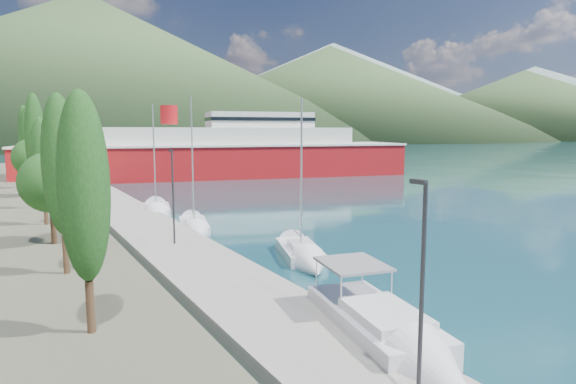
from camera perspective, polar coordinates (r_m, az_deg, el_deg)
ground at (r=138.30m, az=-22.67°, el=3.41°), size 1400.00×1400.00×0.00m
quay at (r=44.49m, az=-18.11°, el=-3.00°), size 5.00×88.00×0.80m
hills_far at (r=658.27m, az=-16.65°, el=13.07°), size 1480.00×900.00×180.00m
hills_near at (r=408.37m, az=-13.84°, el=12.89°), size 1010.00×520.00×115.00m
tree_row at (r=49.65m, az=-27.60°, el=3.90°), size 4.25×64.98×11.09m
lamp_posts at (r=33.13m, az=-14.26°, el=0.15°), size 0.15×48.27×6.06m
motor_cruiser at (r=17.88m, az=12.73°, el=-17.72°), size 4.64×9.88×3.51m
sailboat_near at (r=29.48m, az=2.19°, el=-8.01°), size 4.64×7.94×10.94m
sailboat_mid at (r=38.55m, az=-10.89°, el=-4.49°), size 4.12×8.35×11.62m
sailboat_far at (r=46.60m, az=-15.31°, el=-2.53°), size 4.31×8.26×11.60m
ferry at (r=85.22m, az=-7.58°, el=4.46°), size 66.30×27.76×12.88m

